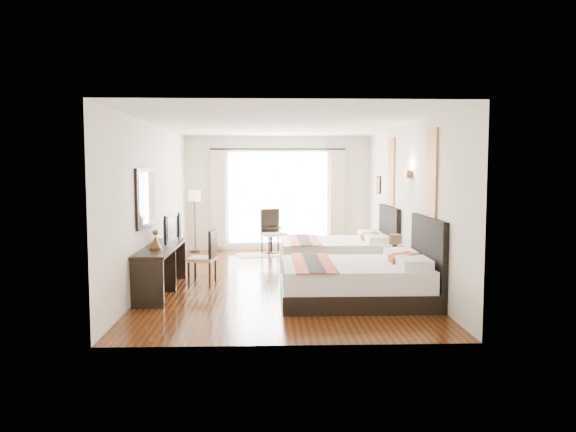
{
  "coord_description": "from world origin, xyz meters",
  "views": [
    {
      "loc": [
        -0.23,
        -10.04,
        2.05
      ],
      "look_at": [
        0.13,
        0.2,
        1.15
      ],
      "focal_mm": 35.0,
      "sensor_mm": 36.0,
      "label": 1
    }
  ],
  "objects_px": {
    "table_lamp": "(395,241)",
    "side_table": "(271,240)",
    "console_desk": "(161,269)",
    "television": "(168,228)",
    "bed_near": "(360,280)",
    "desk_chair": "(203,268)",
    "vase": "(401,254)",
    "fruit_bowl": "(272,225)",
    "floor_lamp": "(195,200)",
    "nightstand": "(398,270)",
    "bed_far": "(339,252)",
    "window_chair": "(273,241)"
  },
  "relations": [
    {
      "from": "table_lamp",
      "to": "nightstand",
      "type": "bearing_deg",
      "value": -75.92
    },
    {
      "from": "nightstand",
      "to": "television",
      "type": "distance_m",
      "value": 4.07
    },
    {
      "from": "window_chair",
      "to": "side_table",
      "type": "bearing_deg",
      "value": 167.22
    },
    {
      "from": "console_desk",
      "to": "television",
      "type": "xyz_separation_m",
      "value": [
        0.02,
        0.55,
        0.62
      ]
    },
    {
      "from": "desk_chair",
      "to": "bed_far",
      "type": "bearing_deg",
      "value": -141.6
    },
    {
      "from": "vase",
      "to": "desk_chair",
      "type": "xyz_separation_m",
      "value": [
        -3.41,
        0.32,
        -0.28
      ]
    },
    {
      "from": "bed_near",
      "to": "desk_chair",
      "type": "relative_size",
      "value": 2.4
    },
    {
      "from": "bed_near",
      "to": "desk_chair",
      "type": "height_order",
      "value": "bed_near"
    },
    {
      "from": "floor_lamp",
      "to": "side_table",
      "type": "relative_size",
      "value": 2.33
    },
    {
      "from": "fruit_bowl",
      "to": "desk_chair",
      "type": "bearing_deg",
      "value": -109.39
    },
    {
      "from": "television",
      "to": "floor_lamp",
      "type": "bearing_deg",
      "value": 7.8
    },
    {
      "from": "nightstand",
      "to": "television",
      "type": "xyz_separation_m",
      "value": [
        -4.0,
        0.06,
        0.75
      ]
    },
    {
      "from": "bed_near",
      "to": "side_table",
      "type": "height_order",
      "value": "bed_near"
    },
    {
      "from": "console_desk",
      "to": "nightstand",
      "type": "bearing_deg",
      "value": 6.98
    },
    {
      "from": "console_desk",
      "to": "television",
      "type": "relative_size",
      "value": 2.61
    },
    {
      "from": "bed_far",
      "to": "fruit_bowl",
      "type": "height_order",
      "value": "bed_far"
    },
    {
      "from": "bed_near",
      "to": "table_lamp",
      "type": "relative_size",
      "value": 6.27
    },
    {
      "from": "bed_far",
      "to": "window_chair",
      "type": "xyz_separation_m",
      "value": [
        -1.31,
        1.8,
        -0.0
      ]
    },
    {
      "from": "bed_near",
      "to": "console_desk",
      "type": "distance_m",
      "value": 3.25
    },
    {
      "from": "bed_near",
      "to": "desk_chair",
      "type": "bearing_deg",
      "value": 151.75
    },
    {
      "from": "desk_chair",
      "to": "window_chair",
      "type": "height_order",
      "value": "window_chair"
    },
    {
      "from": "floor_lamp",
      "to": "fruit_bowl",
      "type": "relative_size",
      "value": 6.65
    },
    {
      "from": "vase",
      "to": "console_desk",
      "type": "height_order",
      "value": "console_desk"
    },
    {
      "from": "table_lamp",
      "to": "television",
      "type": "bearing_deg",
      "value": -179.26
    },
    {
      "from": "side_table",
      "to": "fruit_bowl",
      "type": "relative_size",
      "value": 2.85
    },
    {
      "from": "side_table",
      "to": "console_desk",
      "type": "bearing_deg",
      "value": -114.01
    },
    {
      "from": "vase",
      "to": "television",
      "type": "xyz_separation_m",
      "value": [
        -4.0,
        0.25,
        0.43
      ]
    },
    {
      "from": "nightstand",
      "to": "table_lamp",
      "type": "distance_m",
      "value": 0.51
    },
    {
      "from": "fruit_bowl",
      "to": "bed_near",
      "type": "bearing_deg",
      "value": -74.74
    },
    {
      "from": "bed_far",
      "to": "side_table",
      "type": "height_order",
      "value": "bed_far"
    },
    {
      "from": "bed_near",
      "to": "nightstand",
      "type": "relative_size",
      "value": 4.42
    },
    {
      "from": "bed_far",
      "to": "table_lamp",
      "type": "distance_m",
      "value": 1.7
    },
    {
      "from": "table_lamp",
      "to": "fruit_bowl",
      "type": "relative_size",
      "value": 1.62
    },
    {
      "from": "table_lamp",
      "to": "side_table",
      "type": "relative_size",
      "value": 0.57
    },
    {
      "from": "console_desk",
      "to": "television",
      "type": "height_order",
      "value": "television"
    },
    {
      "from": "bed_near",
      "to": "bed_far",
      "type": "height_order",
      "value": "bed_near"
    },
    {
      "from": "desk_chair",
      "to": "fruit_bowl",
      "type": "distance_m",
      "value": 3.7
    },
    {
      "from": "console_desk",
      "to": "fruit_bowl",
      "type": "bearing_deg",
      "value": 65.83
    },
    {
      "from": "bed_far",
      "to": "bed_near",
      "type": "bearing_deg",
      "value": -90.51
    },
    {
      "from": "bed_near",
      "to": "bed_far",
      "type": "relative_size",
      "value": 1.02
    },
    {
      "from": "bed_near",
      "to": "television",
      "type": "height_order",
      "value": "bed_near"
    },
    {
      "from": "vase",
      "to": "side_table",
      "type": "bearing_deg",
      "value": 120.18
    },
    {
      "from": "table_lamp",
      "to": "vase",
      "type": "xyz_separation_m",
      "value": [
        0.03,
        -0.3,
        -0.18
      ]
    },
    {
      "from": "television",
      "to": "side_table",
      "type": "bearing_deg",
      "value": -19.63
    },
    {
      "from": "bed_near",
      "to": "desk_chair",
      "type": "distance_m",
      "value": 2.89
    },
    {
      "from": "console_desk",
      "to": "floor_lamp",
      "type": "distance_m",
      "value": 4.44
    },
    {
      "from": "console_desk",
      "to": "television",
      "type": "bearing_deg",
      "value": 87.92
    },
    {
      "from": "television",
      "to": "floor_lamp",
      "type": "distance_m",
      "value": 3.81
    },
    {
      "from": "bed_near",
      "to": "table_lamp",
      "type": "distance_m",
      "value": 1.64
    },
    {
      "from": "desk_chair",
      "to": "vase",
      "type": "bearing_deg",
      "value": -175.68
    }
  ]
}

